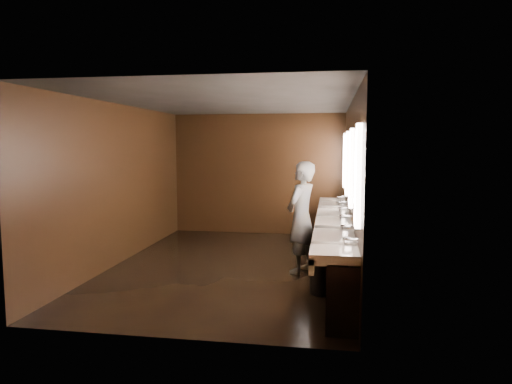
# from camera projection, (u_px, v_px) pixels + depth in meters

# --- Properties ---
(floor) EXTENTS (6.00, 6.00, 0.00)m
(floor) POSITION_uv_depth(u_px,v_px,m) (231.00, 266.00, 7.89)
(floor) COLOR black
(floor) RESTS_ON ground
(ceiling) EXTENTS (4.00, 6.00, 0.02)m
(ceiling) POSITION_uv_depth(u_px,v_px,m) (230.00, 102.00, 7.60)
(ceiling) COLOR #2D2D2B
(ceiling) RESTS_ON wall_back
(wall_back) EXTENTS (4.00, 0.02, 2.80)m
(wall_back) POSITION_uv_depth(u_px,v_px,m) (258.00, 174.00, 10.69)
(wall_back) COLOR black
(wall_back) RESTS_ON floor
(wall_front) EXTENTS (4.00, 0.02, 2.80)m
(wall_front) POSITION_uv_depth(u_px,v_px,m) (170.00, 211.00, 4.80)
(wall_front) COLOR black
(wall_front) RESTS_ON floor
(wall_left) EXTENTS (0.02, 6.00, 2.80)m
(wall_left) POSITION_uv_depth(u_px,v_px,m) (120.00, 184.00, 8.06)
(wall_left) COLOR black
(wall_left) RESTS_ON floor
(wall_right) EXTENTS (0.02, 6.00, 2.80)m
(wall_right) POSITION_uv_depth(u_px,v_px,m) (351.00, 187.00, 7.42)
(wall_right) COLOR black
(wall_right) RESTS_ON floor
(sink_counter) EXTENTS (0.55, 5.40, 1.01)m
(sink_counter) POSITION_uv_depth(u_px,v_px,m) (337.00, 241.00, 7.55)
(sink_counter) COLOR black
(sink_counter) RESTS_ON floor
(mirror_band) EXTENTS (0.06, 5.03, 1.15)m
(mirror_band) POSITION_uv_depth(u_px,v_px,m) (350.00, 166.00, 7.39)
(mirror_band) COLOR #FFE1D1
(mirror_band) RESTS_ON wall_right
(person) EXTENTS (0.67, 0.78, 1.82)m
(person) POSITION_uv_depth(u_px,v_px,m) (301.00, 217.00, 7.44)
(person) COLOR #849BC5
(person) RESTS_ON floor
(trash_bin) EXTENTS (0.39, 0.39, 0.52)m
(trash_bin) POSITION_uv_depth(u_px,v_px,m) (322.00, 275.00, 6.42)
(trash_bin) COLOR black
(trash_bin) RESTS_ON floor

